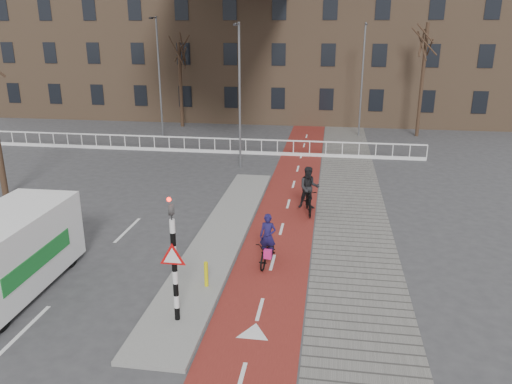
# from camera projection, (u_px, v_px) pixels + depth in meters

# --- Properties ---
(ground) EXTENTS (120.00, 120.00, 0.00)m
(ground) POSITION_uv_depth(u_px,v_px,m) (216.00, 288.00, 15.26)
(ground) COLOR #38383A
(ground) RESTS_ON ground
(bike_lane) EXTENTS (2.50, 60.00, 0.01)m
(bike_lane) POSITION_uv_depth(u_px,v_px,m) (292.00, 190.00, 24.43)
(bike_lane) COLOR maroon
(bike_lane) RESTS_ON ground
(sidewalk) EXTENTS (3.00, 60.00, 0.01)m
(sidewalk) POSITION_uv_depth(u_px,v_px,m) (350.00, 193.00, 24.03)
(sidewalk) COLOR slate
(sidewalk) RESTS_ON ground
(curb_island) EXTENTS (1.80, 16.00, 0.12)m
(curb_island) POSITION_uv_depth(u_px,v_px,m) (222.00, 234.00, 19.10)
(curb_island) COLOR gray
(curb_island) RESTS_ON ground
(traffic_signal) EXTENTS (0.80, 0.80, 3.68)m
(traffic_signal) POSITION_uv_depth(u_px,v_px,m) (174.00, 256.00, 12.82)
(traffic_signal) COLOR black
(traffic_signal) RESTS_ON curb_island
(bollard) EXTENTS (0.12, 0.12, 0.79)m
(bollard) POSITION_uv_depth(u_px,v_px,m) (206.00, 274.00, 15.04)
(bollard) COLOR #D6CD0B
(bollard) RESTS_ON curb_island
(cyclist_near) EXTENTS (0.79, 1.73, 1.76)m
(cyclist_near) POSITION_uv_depth(u_px,v_px,m) (268.00, 248.00, 16.65)
(cyclist_near) COLOR black
(cyclist_near) RESTS_ON bike_lane
(cyclist_far) EXTENTS (0.98, 1.99, 2.06)m
(cyclist_far) POSITION_uv_depth(u_px,v_px,m) (309.00, 194.00, 21.15)
(cyclist_far) COLOR black
(cyclist_far) RESTS_ON bike_lane
(van) EXTENTS (2.30, 5.54, 2.37)m
(van) POSITION_uv_depth(u_px,v_px,m) (4.00, 255.00, 14.63)
(van) COLOR white
(van) RESTS_ON ground
(railing) EXTENTS (28.00, 0.10, 0.99)m
(railing) POSITION_uv_depth(u_px,v_px,m) (200.00, 148.00, 31.84)
(railing) COLOR silver
(railing) RESTS_ON ground
(townhouse_row) EXTENTS (46.00, 10.00, 15.90)m
(townhouse_row) POSITION_uv_depth(u_px,v_px,m) (263.00, 25.00, 43.29)
(townhouse_row) COLOR #7F6047
(townhouse_row) RESTS_ON ground
(tree_mid) EXTENTS (0.27, 0.27, 6.53)m
(tree_mid) POSITION_uv_depth(u_px,v_px,m) (181.00, 85.00, 39.35)
(tree_mid) COLOR #2F1F15
(tree_mid) RESTS_ON ground
(tree_right) EXTENTS (0.25, 0.25, 7.95)m
(tree_right) POSITION_uv_depth(u_px,v_px,m) (422.00, 81.00, 35.54)
(tree_right) COLOR #2F1F15
(tree_right) RESTS_ON ground
(streetlight_near) EXTENTS (0.12, 0.12, 7.89)m
(streetlight_near) POSITION_uv_depth(u_px,v_px,m) (240.00, 98.00, 27.32)
(streetlight_near) COLOR slate
(streetlight_near) RESTS_ON ground
(streetlight_left) EXTENTS (0.12, 0.12, 8.34)m
(streetlight_left) POSITION_uv_depth(u_px,v_px,m) (160.00, 79.00, 35.02)
(streetlight_left) COLOR slate
(streetlight_left) RESTS_ON ground
(streetlight_right) EXTENTS (0.12, 0.12, 7.96)m
(streetlight_right) POSITION_uv_depth(u_px,v_px,m) (362.00, 81.00, 35.71)
(streetlight_right) COLOR slate
(streetlight_right) RESTS_ON ground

